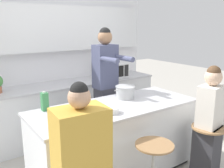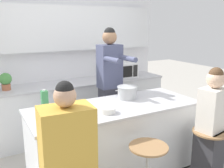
# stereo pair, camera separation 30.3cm
# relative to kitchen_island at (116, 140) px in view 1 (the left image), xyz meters

# --- Properties ---
(wall_back) EXTENTS (3.62, 0.22, 2.70)m
(wall_back) POSITION_rel_kitchen_island_xyz_m (0.00, 1.75, 1.07)
(wall_back) COLOR white
(wall_back) RESTS_ON ground_plane
(back_counter) EXTENTS (3.36, 0.64, 0.93)m
(back_counter) POSITION_rel_kitchen_island_xyz_m (0.00, 1.44, -0.01)
(back_counter) COLOR silver
(back_counter) RESTS_ON ground_plane
(kitchen_island) EXTENTS (2.10, 0.83, 0.93)m
(kitchen_island) POSITION_rel_kitchen_island_xyz_m (0.00, 0.00, 0.00)
(kitchen_island) COLOR black
(kitchen_island) RESTS_ON ground_plane
(bar_stool_rightmost) EXTENTS (0.40, 0.40, 0.70)m
(bar_stool_rightmost) POSITION_rel_kitchen_island_xyz_m (0.84, -0.73, -0.07)
(bar_stool_rightmost) COLOR #997047
(bar_stool_rightmost) RESTS_ON ground_plane
(person_cooking) EXTENTS (0.35, 0.58, 1.85)m
(person_cooking) POSITION_rel_kitchen_island_xyz_m (0.28, 0.64, 0.48)
(person_cooking) COLOR #383842
(person_cooking) RESTS_ON ground_plane
(person_seated_near) EXTENTS (0.36, 0.31, 1.43)m
(person_seated_near) POSITION_rel_kitchen_island_xyz_m (0.87, -0.71, 0.20)
(person_seated_near) COLOR #333338
(person_seated_near) RESTS_ON ground_plane
(cooking_pot) EXTENTS (0.35, 0.26, 0.17)m
(cooking_pot) POSITION_rel_kitchen_island_xyz_m (0.28, 0.18, 0.54)
(cooking_pot) COLOR #B7BABC
(cooking_pot) RESTS_ON kitchen_island
(fruit_bowl) EXTENTS (0.18, 0.18, 0.06)m
(fruit_bowl) POSITION_rel_kitchen_island_xyz_m (-0.20, -0.18, 0.49)
(fruit_bowl) COLOR white
(fruit_bowl) RESTS_ON kitchen_island
(coffee_cup_near) EXTENTS (0.10, 0.07, 0.09)m
(coffee_cup_near) POSITION_rel_kitchen_island_xyz_m (-0.48, -0.14, 0.50)
(coffee_cup_near) COLOR orange
(coffee_cup_near) RESTS_ON kitchen_island
(banana_bunch) EXTENTS (0.14, 0.10, 0.05)m
(banana_bunch) POSITION_rel_kitchen_island_xyz_m (-0.81, -0.18, 0.48)
(banana_bunch) COLOR yellow
(banana_bunch) RESTS_ON kitchen_island
(juice_carton) EXTENTS (0.07, 0.07, 0.23)m
(juice_carton) POSITION_rel_kitchen_island_xyz_m (-0.77, 0.31, 0.57)
(juice_carton) COLOR #38844C
(juice_carton) RESTS_ON kitchen_island
(microwave) EXTENTS (0.49, 0.33, 0.27)m
(microwave) POSITION_rel_kitchen_island_xyz_m (0.95, 1.40, 0.59)
(microwave) COLOR white
(microwave) RESTS_ON back_counter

